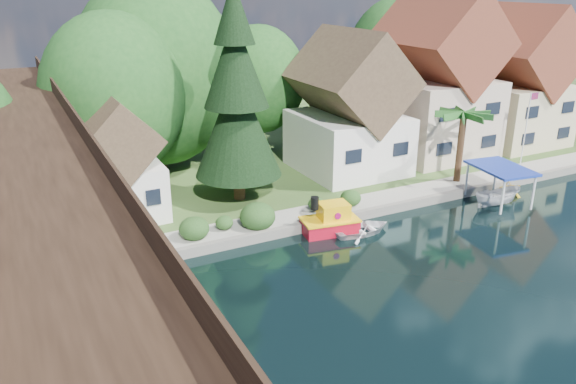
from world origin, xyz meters
The scene contains 18 objects.
ground centered at (0.00, 0.00, 0.00)m, with size 140.00×140.00×0.00m, color black.
bank centered at (0.00, 34.00, 0.25)m, with size 140.00×52.00×0.50m, color #2E451B.
seawall centered at (4.00, 8.00, 0.31)m, with size 60.00×0.40×0.62m, color slate.
promenade centered at (6.00, 9.30, 0.53)m, with size 50.00×2.60×0.06m, color gray.
trestle_bridge centered at (-16.00, 5.17, 5.35)m, with size 4.12×44.18×9.30m.
house_left centered at (7.00, 16.00, 5.14)m, with size 7.64×8.64×11.02m.
house_center centered at (16.00, 16.50, 6.42)m, with size 8.65×9.18×13.89m.
house_right centered at (25.00, 16.00, 5.78)m, with size 8.15×8.64×12.45m.
shed centered at (-11.00, 14.50, 3.83)m, with size 5.09×5.40×7.85m.
bg_trees centered at (1.00, 21.25, 7.29)m, with size 49.90×13.30×10.57m.
shrubs centered at (-4.60, 9.26, 1.23)m, with size 15.76×2.47×1.70m.
conifer centered at (-3.13, 14.01, 7.48)m, with size 5.89×5.89×14.50m.
palm_tree centered at (12.82, 9.71, 5.49)m, with size 5.36×5.36×5.72m.
flagpole centered at (19.55, 9.63, 4.32)m, with size 0.98×0.16×6.23m.
tugboat centered at (0.14, 7.19, 0.77)m, with size 3.79×2.46×2.56m.
boat_white_a centered at (1.85, 6.19, 0.39)m, with size 2.72×3.81×0.79m, color white.
boat_canopy centered at (12.83, 5.70, 1.22)m, with size 3.71×4.79×2.84m.
boat_yellow centered at (15.32, 6.91, 0.60)m, with size 1.97×2.29×1.20m, color gold.
Camera 1 is at (-16.79, -20.05, 14.86)m, focal length 35.00 mm.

